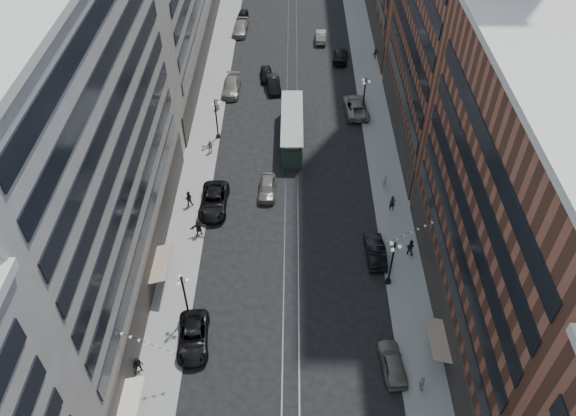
{
  "coord_description": "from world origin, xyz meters",
  "views": [
    {
      "loc": [
        -0.04,
        -1.86,
        41.98
      ],
      "look_at": [
        -0.34,
        37.07,
        5.0
      ],
      "focal_mm": 35.0,
      "sensor_mm": 36.0,
      "label": 1
    }
  ],
  "objects_px": {
    "pedestrian_2": "(138,365)",
    "car_14": "(321,36)",
    "car_13": "(266,74)",
    "car_extra_1": "(240,28)",
    "lamppost_se_far": "(392,262)",
    "car_extra_2": "(267,188)",
    "streetcar": "(292,129)",
    "pedestrian_9": "(375,54)",
    "pedestrian_extra_2": "(189,198)",
    "lamppost_sw_far": "(185,296)",
    "pedestrian_8": "(384,180)",
    "pedestrian_extra_0": "(392,203)",
    "pedestrian_4": "(422,383)",
    "car_4": "(392,363)",
    "car_12": "(340,56)",
    "car_7": "(214,201)",
    "car_2": "(193,337)",
    "car_9": "(242,16)",
    "car_10": "(375,251)",
    "lamppost_se_mid": "(364,96)",
    "pedestrian_5": "(199,228)",
    "lamppost_sw_mid": "(216,117)",
    "pedestrian_7": "(410,247)",
    "car_8": "(231,86)",
    "pedestrian_extra_1": "(217,104)",
    "pedestrian_6": "(210,146)",
    "car_11": "(356,106)",
    "car_extra_0": "(273,84)"
  },
  "relations": [
    {
      "from": "car_8",
      "to": "pedestrian_7",
      "type": "relative_size",
      "value": 3.09
    },
    {
      "from": "streetcar",
      "to": "lamppost_se_far",
      "type": "bearing_deg",
      "value": -68.05
    },
    {
      "from": "pedestrian_6",
      "to": "car_extra_0",
      "type": "distance_m",
      "value": 16.28
    },
    {
      "from": "streetcar",
      "to": "pedestrian_7",
      "type": "distance_m",
      "value": 22.46
    },
    {
      "from": "car_4",
      "to": "car_14",
      "type": "relative_size",
      "value": 1.02
    },
    {
      "from": "car_9",
      "to": "pedestrian_5",
      "type": "xyz_separation_m",
      "value": [
        -1.1,
        -49.97,
        0.38
      ]
    },
    {
      "from": "car_extra_0",
      "to": "pedestrian_4",
      "type": "bearing_deg",
      "value": -81.96
    },
    {
      "from": "pedestrian_2",
      "to": "lamppost_sw_far",
      "type": "bearing_deg",
      "value": 54.89
    },
    {
      "from": "car_10",
      "to": "car_11",
      "type": "distance_m",
      "value": 25.52
    },
    {
      "from": "car_7",
      "to": "car_extra_2",
      "type": "bearing_deg",
      "value": 22.87
    },
    {
      "from": "lamppost_se_far",
      "to": "pedestrian_6",
      "type": "height_order",
      "value": "lamppost_se_far"
    },
    {
      "from": "car_7",
      "to": "car_14",
      "type": "bearing_deg",
      "value": 72.18
    },
    {
      "from": "lamppost_se_far",
      "to": "car_7",
      "type": "relative_size",
      "value": 0.88
    },
    {
      "from": "car_10",
      "to": "pedestrian_8",
      "type": "bearing_deg",
      "value": -103.62
    },
    {
      "from": "pedestrian_7",
      "to": "car_extra_2",
      "type": "xyz_separation_m",
      "value": [
        -14.45,
        9.08,
        -0.29
      ]
    },
    {
      "from": "pedestrian_extra_0",
      "to": "pedestrian_4",
      "type": "bearing_deg",
      "value": -103.7
    },
    {
      "from": "car_11",
      "to": "lamppost_sw_mid",
      "type": "bearing_deg",
      "value": 14.97
    },
    {
      "from": "lamppost_sw_mid",
      "to": "pedestrian_extra_1",
      "type": "bearing_deg",
      "value": 96.08
    },
    {
      "from": "lamppost_se_far",
      "to": "car_extra_2",
      "type": "distance_m",
      "value": 17.61
    },
    {
      "from": "streetcar",
      "to": "pedestrian_2",
      "type": "relative_size",
      "value": 6.71
    },
    {
      "from": "car_12",
      "to": "pedestrian_extra_2",
      "type": "relative_size",
      "value": 2.7
    },
    {
      "from": "lamppost_sw_far",
      "to": "pedestrian_8",
      "type": "height_order",
      "value": "lamppost_sw_far"
    },
    {
      "from": "lamppost_sw_mid",
      "to": "pedestrian_7",
      "type": "relative_size",
      "value": 2.99
    },
    {
      "from": "lamppost_se_far",
      "to": "pedestrian_7",
      "type": "relative_size",
      "value": 2.99
    },
    {
      "from": "car_10",
      "to": "car_14",
      "type": "height_order",
      "value": "car_10"
    },
    {
      "from": "car_2",
      "to": "car_12",
      "type": "height_order",
      "value": "car_2"
    },
    {
      "from": "car_14",
      "to": "car_extra_0",
      "type": "bearing_deg",
      "value": 66.36
    },
    {
      "from": "lamppost_se_far",
      "to": "car_2",
      "type": "xyz_separation_m",
      "value": [
        -17.6,
        -6.7,
        -2.32
      ]
    },
    {
      "from": "lamppost_se_mid",
      "to": "pedestrian_6",
      "type": "relative_size",
      "value": 3.23
    },
    {
      "from": "car_2",
      "to": "pedestrian_extra_2",
      "type": "xyz_separation_m",
      "value": [
        -2.73,
        17.31,
        0.29
      ]
    },
    {
      "from": "car_7",
      "to": "pedestrian_5",
      "type": "relative_size",
      "value": 3.34
    },
    {
      "from": "car_7",
      "to": "car_9",
      "type": "bearing_deg",
      "value": 90.7
    },
    {
      "from": "pedestrian_8",
      "to": "car_extra_1",
      "type": "distance_m",
      "value": 42.15
    },
    {
      "from": "pedestrian_2",
      "to": "car_14",
      "type": "height_order",
      "value": "pedestrian_2"
    },
    {
      "from": "pedestrian_4",
      "to": "lamppost_se_far",
      "type": "bearing_deg",
      "value": 20.55
    },
    {
      "from": "pedestrian_2",
      "to": "pedestrian_8",
      "type": "distance_m",
      "value": 32.68
    },
    {
      "from": "pedestrian_2",
      "to": "car_10",
      "type": "distance_m",
      "value": 24.5
    },
    {
      "from": "pedestrian_2",
      "to": "car_extra_1",
      "type": "distance_m",
      "value": 61.23
    },
    {
      "from": "car_extra_0",
      "to": "lamppost_sw_mid",
      "type": "bearing_deg",
      "value": -127.62
    },
    {
      "from": "lamppost_se_far",
      "to": "pedestrian_5",
      "type": "xyz_separation_m",
      "value": [
        -18.7,
        6.21,
        -2.01
      ]
    },
    {
      "from": "car_7",
      "to": "car_extra_1",
      "type": "bearing_deg",
      "value": 90.7
    },
    {
      "from": "lamppost_se_mid",
      "to": "pedestrian_8",
      "type": "relative_size",
      "value": 2.96
    },
    {
      "from": "car_9",
      "to": "car_extra_1",
      "type": "distance_m",
      "value": 4.64
    },
    {
      "from": "pedestrian_2",
      "to": "pedestrian_8",
      "type": "height_order",
      "value": "pedestrian_8"
    },
    {
      "from": "lamppost_sw_far",
      "to": "car_10",
      "type": "height_order",
      "value": "lamppost_sw_far"
    },
    {
      "from": "car_13",
      "to": "car_extra_1",
      "type": "height_order",
      "value": "car_extra_1"
    },
    {
      "from": "pedestrian_9",
      "to": "pedestrian_extra_2",
      "type": "xyz_separation_m",
      "value": [
        -23.6,
        -32.45,
        0.16
      ]
    },
    {
      "from": "car_10",
      "to": "pedestrian_5",
      "type": "xyz_separation_m",
      "value": [
        -17.79,
        2.81,
        0.27
      ]
    },
    {
      "from": "pedestrian_4",
      "to": "pedestrian_2",
      "type": "bearing_deg",
      "value": 100.33
    },
    {
      "from": "car_8",
      "to": "car_14",
      "type": "xyz_separation_m",
      "value": [
        12.9,
        15.15,
        -0.07
      ]
    }
  ]
}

